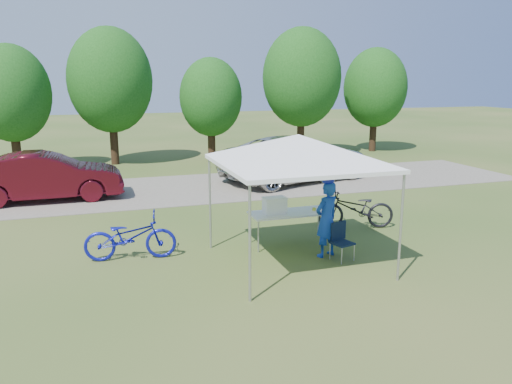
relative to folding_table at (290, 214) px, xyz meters
The scene contains 13 objects.
ground 1.45m from the folding_table, 105.78° to the right, with size 100.00×100.00×0.00m, color #2D5119.
gravel_strip 6.84m from the folding_table, 92.87° to the left, with size 24.00×5.00×0.02m, color gray.
canopy 2.29m from the folding_table, 105.78° to the right, with size 4.53×4.53×3.00m.
treeline 13.16m from the folding_table, 92.83° to the left, with size 24.89×4.28×6.30m.
folding_table is the anchor object (origin of this frame).
folding_chair 1.46m from the folding_table, 62.89° to the right, with size 0.51×0.53×0.80m.
cooler 0.45m from the folding_table, behind, with size 0.52×0.36×0.38m.
ice_cream_cup 0.60m from the folding_table, ahead, with size 0.09×0.09×0.07m, color gold.
cyclist 1.12m from the folding_table, 66.93° to the right, with size 0.61×0.40×1.67m, color #133AA1.
bike_blue 3.66m from the folding_table, behind, with size 0.68×1.94×1.02m, color #11169C.
bike_dark 2.21m from the folding_table, 16.96° to the left, with size 0.69×1.98×1.04m, color black.
minivan 7.73m from the folding_table, 66.13° to the left, with size 2.81×6.10×1.69m, color silver.
sedan 8.62m from the folding_table, 131.80° to the left, with size 1.63×4.67×1.54m, color #490C15.
Camera 1 is at (-3.94, -9.24, 3.80)m, focal length 35.00 mm.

